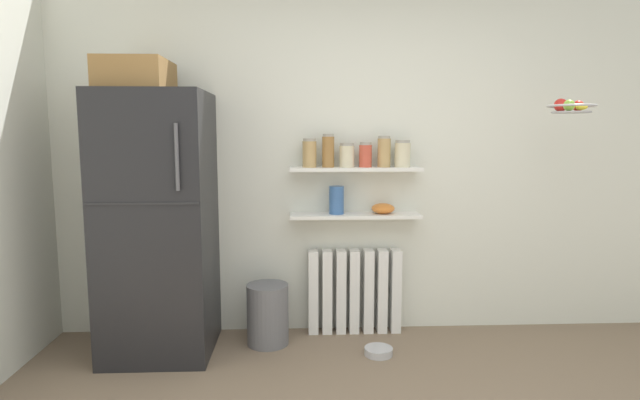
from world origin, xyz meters
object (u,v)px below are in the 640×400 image
Objects in this scene: storage_jar_0 at (309,153)px; storage_jar_3 at (365,155)px; storage_jar_2 at (347,155)px; pet_food_bowl at (379,351)px; vase at (337,200)px; storage_jar_5 at (403,154)px; radiator at (354,291)px; hanging_fruit_basket at (571,107)px; storage_jar_4 at (384,152)px; trash_bin at (268,314)px; refrigerator at (158,218)px; shelf_bowl at (383,208)px; storage_jar_1 at (328,151)px.

storage_jar_0 is 1.15× the size of storage_jar_3.
storage_jar_2 is 0.91× the size of pet_food_bowl.
storage_jar_5 is at bearing 0.00° from vase.
radiator is 1.09m from storage_jar_0.
radiator is 3.60× the size of pet_food_bowl.
storage_jar_3 is at bearing 162.82° from hanging_fruit_basket.
storage_jar_4 is at bearing 180.00° from storage_jar_5.
storage_jar_4 is at bearing 11.17° from trash_bin.
vase is (-0.48, 0.00, -0.33)m from storage_jar_5.
trash_bin reaches higher than pet_food_bowl.
storage_jar_0 is 1.76m from hanging_fruit_basket.
trash_bin is at bearing 5.59° from refrigerator.
refrigerator is 1.77m from storage_jar_5.
storage_jar_3 is (0.13, -0.00, 0.00)m from storage_jar_2.
hanging_fruit_basket is at bearing -0.18° from pet_food_bowl.
storage_jar_4 is at bearing 0.00° from storage_jar_3.
storage_jar_5 reaches higher than pet_food_bowl.
storage_jar_5 is at bearing 0.00° from shelf_bowl.
storage_jar_4 reaches higher than shelf_bowl.
shelf_bowl is 0.87× the size of pet_food_bowl.
shelf_bowl is 0.39× the size of trash_bin.
storage_jar_4 is at bearing 160.94° from hanging_fruit_basket.
storage_jar_1 reaches higher than radiator.
storage_jar_2 is at bearing 180.00° from storage_jar_5.
refrigerator is at bearing -169.04° from vase.
storage_jar_5 is 1.01× the size of pet_food_bowl.
storage_jar_4 is at bearing 0.00° from shelf_bowl.
pet_food_bowl is (1.49, -0.15, -0.90)m from refrigerator.
shelf_bowl is (-0.14, 0.00, -0.40)m from storage_jar_5.
storage_jar_0 is at bearing 166.78° from hanging_fruit_basket.
storage_jar_1 reaches higher than trash_bin.
refrigerator is at bearing -174.41° from trash_bin.
hanging_fruit_basket is (2.71, -0.16, 0.74)m from refrigerator.
refrigerator reaches higher than vase.
refrigerator reaches higher than storage_jar_5.
hanging_fruit_basket is at bearing -19.06° from storage_jar_4.
storage_jar_1 is 1.37× the size of storage_jar_2.
storage_jar_4 is (0.40, 0.00, -0.01)m from storage_jar_1.
radiator is 3.35× the size of storage_jar_0.
storage_jar_2 is at bearing 0.00° from storage_jar_0.
radiator is at bearing 11.07° from refrigerator.
storage_jar_2 is 0.40× the size of trash_bin.
storage_jar_3 is at bearing -24.01° from radiator.
storage_jar_1 is 0.40m from storage_jar_4.
storage_jar_2 is at bearing 10.36° from refrigerator.
storage_jar_0 reaches higher than pet_food_bowl.
refrigerator reaches higher than shelf_bowl.
radiator is at bearing 5.09° from storage_jar_0.
refrigerator is 1.25m from vase.
storage_jar_3 reaches higher than storage_jar_2.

